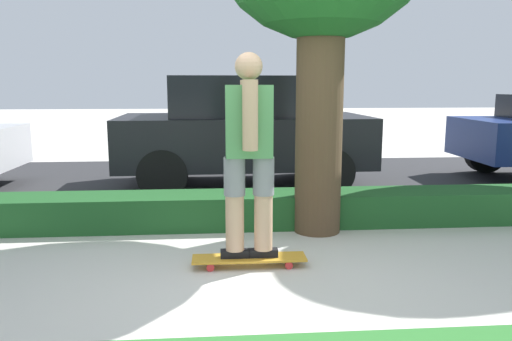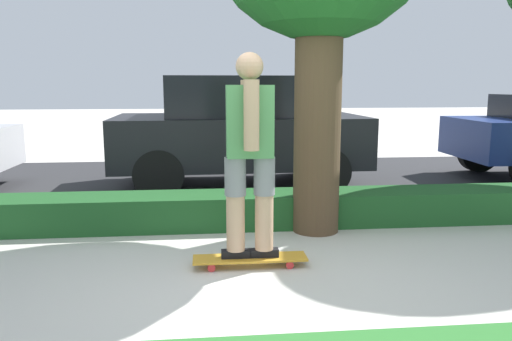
% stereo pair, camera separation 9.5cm
% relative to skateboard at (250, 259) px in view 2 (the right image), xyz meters
% --- Properties ---
extents(ground_plane, '(60.00, 60.00, 0.00)m').
position_rel_skateboard_xyz_m(ground_plane, '(0.15, -0.27, -0.07)').
color(ground_plane, beige).
extents(street_asphalt, '(18.62, 5.00, 0.01)m').
position_rel_skateboard_xyz_m(street_asphalt, '(0.15, 3.93, -0.07)').
color(street_asphalt, '#2D2D30').
rests_on(street_asphalt, ground_plane).
extents(hedge_row, '(18.62, 0.60, 0.38)m').
position_rel_skateboard_xyz_m(hedge_row, '(0.15, 1.33, 0.12)').
color(hedge_row, '#1E5123').
rests_on(hedge_row, ground_plane).
extents(skateboard, '(1.02, 0.24, 0.09)m').
position_rel_skateboard_xyz_m(skateboard, '(0.00, 0.00, 0.00)').
color(skateboard, gold).
rests_on(skateboard, ground_plane).
extents(skater_person, '(0.51, 0.46, 1.80)m').
position_rel_skateboard_xyz_m(skater_person, '(0.00, -0.00, 0.98)').
color(skater_person, black).
rests_on(skater_person, skateboard).
extents(parked_car_middle, '(3.93, 2.01, 1.74)m').
position_rel_skateboard_xyz_m(parked_car_middle, '(0.13, 3.66, 0.82)').
color(parked_car_middle, black).
rests_on(parked_car_middle, ground_plane).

